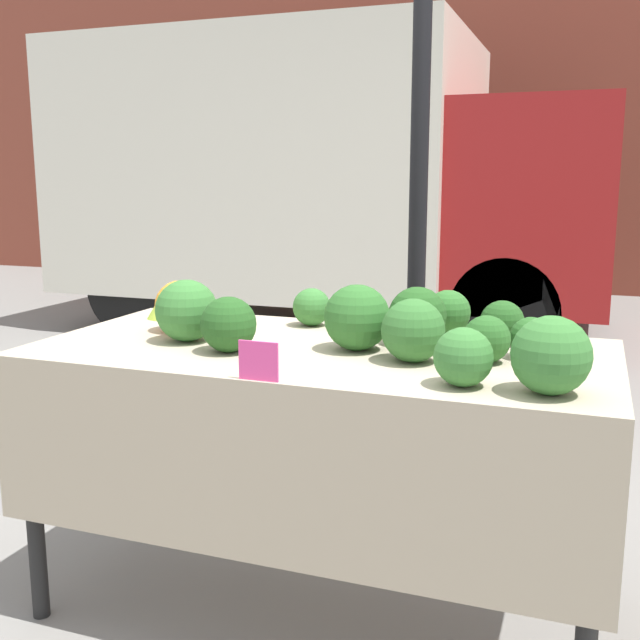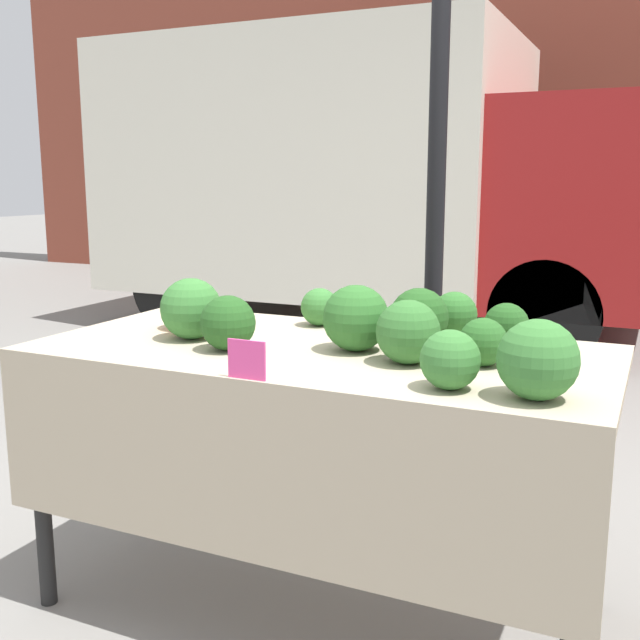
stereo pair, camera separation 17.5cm
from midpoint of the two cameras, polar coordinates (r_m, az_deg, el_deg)
The scene contains 21 objects.
ground_plane at distance 2.48m, azimuth 2.16°, elevation -20.82°, with size 40.00×40.00×0.00m, color gray.
building_facade at distance 9.42m, azimuth 20.77°, elevation 19.38°, with size 16.00×0.60×5.65m.
tent_pole at distance 2.89m, azimuth 10.62°, elevation 10.56°, with size 0.07×0.07×2.60m.
parked_truck at distance 6.64m, azimuth 4.06°, elevation 10.83°, with size 4.52×2.24×2.44m.
market_table at distance 2.14m, azimuth 1.64°, elevation -5.27°, with size 1.66×0.81×0.82m.
orange_cauliflower at distance 2.44m, azimuth -7.94°, elevation 1.21°, with size 0.16×0.16×0.16m.
romanesco_head at distance 2.68m, azimuth -8.85°, elevation 1.42°, with size 0.13×0.13×0.11m.
broccoli_head_0 at distance 1.98m, azimuth 9.25°, elevation -0.93°, with size 0.17×0.17×0.17m.
broccoli_head_1 at distance 2.24m, azimuth 16.20°, elevation -0.42°, with size 0.13×0.13×0.13m.
broccoli_head_2 at distance 1.77m, azimuth 12.70°, elevation -3.00°, with size 0.14×0.14×0.14m.
broccoli_head_3 at distance 2.12m, azimuth -4.70°, elevation -0.25°, with size 0.16×0.16×0.16m.
broccoli_head_4 at distance 2.11m, azimuth 5.08°, elevation 0.11°, with size 0.19×0.19×0.19m.
broccoli_head_5 at distance 1.73m, azimuth 19.08°, elevation -2.91°, with size 0.18×0.18×0.18m.
broccoli_head_6 at distance 2.28m, azimuth -7.64°, elevation 0.84°, with size 0.19×0.19×0.19m.
broccoli_head_7 at distance 2.37m, azimuth 5.63°, elevation 0.46°, with size 0.12×0.12×0.12m.
broccoli_head_8 at distance 2.08m, azimuth 18.10°, elevation -1.60°, with size 0.11×0.11×0.11m.
broccoli_head_9 at distance 2.35m, azimuth 12.31°, elevation 0.42°, with size 0.14×0.14×0.14m.
broccoli_head_10 at distance 2.20m, azimuth 9.83°, elevation 0.19°, with size 0.17×0.17×0.17m.
broccoli_head_11 at distance 2.00m, azimuth 14.78°, elevation -1.66°, with size 0.13×0.13×0.13m.
broccoli_head_12 at distance 2.47m, azimuth 2.00°, elevation 0.98°, with size 0.13×0.13×0.13m.
price_sign at distance 1.82m, azimuth -2.87°, elevation -3.06°, with size 0.10×0.01×0.10m.
Camera 2 is at (0.89, -1.92, 1.30)m, focal length 42.00 mm.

